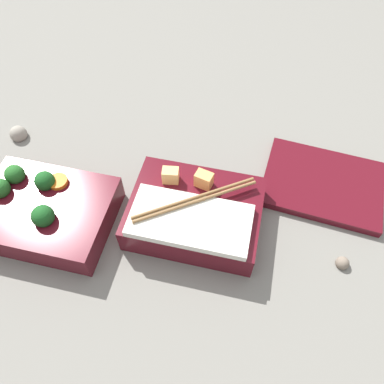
% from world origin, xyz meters
% --- Properties ---
extents(ground_plane, '(3.00, 3.00, 0.00)m').
position_xyz_m(ground_plane, '(0.00, 0.00, 0.00)').
color(ground_plane, slate).
extents(bento_tray_vegetable, '(0.20, 0.15, 0.08)m').
position_xyz_m(bento_tray_vegetable, '(-0.12, -0.03, 0.03)').
color(bento_tray_vegetable, '#510F19').
rests_on(bento_tray_vegetable, ground_plane).
extents(bento_tray_rice, '(0.20, 0.15, 0.08)m').
position_xyz_m(bento_tray_rice, '(0.11, 0.02, 0.03)').
color(bento_tray_rice, '#510F19').
rests_on(bento_tray_rice, ground_plane).
extents(bento_lid, '(0.21, 0.17, 0.01)m').
position_xyz_m(bento_lid, '(0.31, 0.14, 0.01)').
color(bento_lid, '#510F19').
rests_on(bento_lid, ground_plane).
extents(pebble_1, '(0.02, 0.02, 0.02)m').
position_xyz_m(pebble_1, '(0.35, 0.00, 0.01)').
color(pebble_1, '#7A6B5B').
rests_on(pebble_1, ground_plane).
extents(pebble_2, '(0.03, 0.03, 0.03)m').
position_xyz_m(pebble_2, '(-0.25, 0.13, 0.01)').
color(pebble_2, gray).
rests_on(pebble_2, ground_plane).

